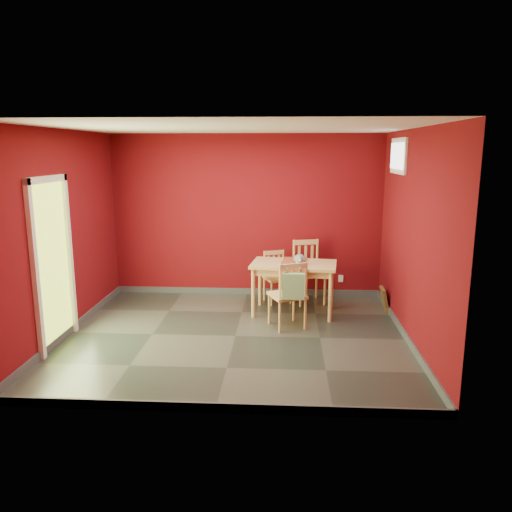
# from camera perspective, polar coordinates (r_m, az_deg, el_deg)

# --- Properties ---
(ground) EXTENTS (4.50, 4.50, 0.00)m
(ground) POSITION_cam_1_polar(r_m,az_deg,el_deg) (6.75, -2.37, -9.11)
(ground) COLOR #2D342D
(ground) RESTS_ON ground
(room_shell) EXTENTS (4.50, 4.50, 4.50)m
(room_shell) POSITION_cam_1_polar(r_m,az_deg,el_deg) (6.73, -2.38, -8.71)
(room_shell) COLOR #5F090F
(room_shell) RESTS_ON ground
(doorway) EXTENTS (0.06, 1.01, 2.13)m
(doorway) POSITION_cam_1_polar(r_m,az_deg,el_deg) (6.66, -22.28, -0.21)
(doorway) COLOR #B7D838
(doorway) RESTS_ON ground
(window) EXTENTS (0.05, 0.90, 0.50)m
(window) POSITION_cam_1_polar(r_m,az_deg,el_deg) (7.43, 15.94, 10.94)
(window) COLOR white
(window) RESTS_ON room_shell
(outlet_plate) EXTENTS (0.08, 0.02, 0.12)m
(outlet_plate) POSITION_cam_1_polar(r_m,az_deg,el_deg) (8.57, 9.66, -2.55)
(outlet_plate) COLOR silver
(outlet_plate) RESTS_ON room_shell
(dining_table) EXTENTS (1.33, 0.87, 0.78)m
(dining_table) POSITION_cam_1_polar(r_m,az_deg,el_deg) (7.48, 4.33, -1.52)
(dining_table) COLOR tan
(dining_table) RESTS_ON ground
(table_runner) EXTENTS (0.46, 0.81, 0.39)m
(table_runner) POSITION_cam_1_polar(r_m,az_deg,el_deg) (7.35, 4.35, -1.48)
(table_runner) COLOR brown
(table_runner) RESTS_ON dining_table
(chair_far_left) EXTENTS (0.51, 0.51, 0.82)m
(chair_far_left) POSITION_cam_1_polar(r_m,az_deg,el_deg) (8.13, 2.36, -2.31)
(chair_far_left) COLOR tan
(chair_far_left) RESTS_ON ground
(chair_far_right) EXTENTS (0.58, 0.58, 1.00)m
(chair_far_right) POSITION_cam_1_polar(r_m,az_deg,el_deg) (8.13, 5.99, -1.70)
(chair_far_right) COLOR tan
(chair_far_right) RESTS_ON ground
(chair_near) EXTENTS (0.59, 0.59, 0.95)m
(chair_near) POSITION_cam_1_polar(r_m,az_deg,el_deg) (6.91, 3.74, -4.35)
(chair_near) COLOR tan
(chair_near) RESTS_ON ground
(tote_bag) EXTENTS (0.30, 0.18, 0.42)m
(tote_bag) POSITION_cam_1_polar(r_m,az_deg,el_deg) (6.66, 4.28, -3.45)
(tote_bag) COLOR #7CAE73
(tote_bag) RESTS_ON chair_near
(cat) EXTENTS (0.31, 0.42, 0.19)m
(cat) POSITION_cam_1_polar(r_m,az_deg,el_deg) (7.41, 5.00, -0.16)
(cat) COLOR slate
(cat) RESTS_ON table_runner
(picture_frame) EXTENTS (0.13, 0.36, 0.36)m
(picture_frame) POSITION_cam_1_polar(r_m,az_deg,el_deg) (7.97, 14.45, -4.81)
(picture_frame) COLOR brown
(picture_frame) RESTS_ON ground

